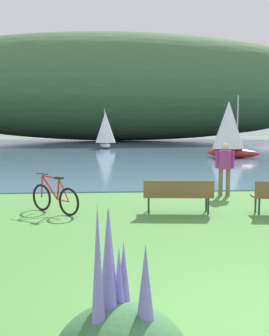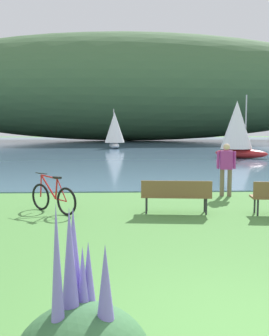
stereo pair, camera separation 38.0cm
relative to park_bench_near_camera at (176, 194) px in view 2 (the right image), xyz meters
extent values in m
cube|color=#5B7F9E|center=(-0.08, 43.37, -0.50)|extent=(180.00, 80.00, 0.04)
ellipsoid|color=#42663D|center=(0.23, 58.64, 8.56)|extent=(84.27, 28.00, 18.08)
cube|color=brown|center=(0.01, 0.08, -0.07)|extent=(1.84, 0.65, 0.05)
cube|color=brown|center=(-0.01, -0.13, 0.15)|extent=(1.80, 0.21, 0.40)
cylinder|color=#2D2D33|center=(-0.74, 0.32, -0.30)|extent=(0.05, 0.05, 0.45)
cylinder|color=#2D2D33|center=(0.78, 0.17, -0.30)|extent=(0.05, 0.05, 0.45)
cylinder|color=#2D2D33|center=(-0.77, -0.02, -0.30)|extent=(0.05, 0.05, 0.45)
cylinder|color=#2D2D33|center=(0.75, -0.16, -0.30)|extent=(0.05, 0.05, 0.45)
cylinder|color=#2D2D33|center=(2.06, 0.01, -0.30)|extent=(0.05, 0.05, 0.45)
cylinder|color=#2D2D33|center=(2.03, -0.32, -0.30)|extent=(0.05, 0.05, 0.45)
torus|color=black|center=(-3.59, 0.58, -0.16)|extent=(0.58, 0.52, 0.72)
torus|color=black|center=(-2.80, -0.11, -0.16)|extent=(0.58, 0.52, 0.72)
cylinder|color=red|center=(-3.33, 0.36, 0.15)|extent=(0.48, 0.43, 0.61)
cylinder|color=red|center=(-3.30, 0.33, 0.41)|extent=(0.52, 0.47, 0.09)
cylinder|color=red|center=(-3.09, 0.14, 0.12)|extent=(0.12, 0.11, 0.54)
cylinder|color=red|center=(-2.96, 0.03, -0.15)|extent=(0.34, 0.30, 0.05)
cylinder|color=red|center=(-2.93, 0.00, 0.11)|extent=(0.29, 0.27, 0.56)
cylinder|color=red|center=(-3.57, 0.57, 0.14)|extent=(0.09, 0.08, 0.60)
cube|color=black|center=(-3.06, 0.12, 0.42)|extent=(0.25, 0.23, 0.05)
cylinder|color=black|center=(-3.55, 0.55, 0.48)|extent=(0.38, 0.34, 0.02)
cylinder|color=#72604C|center=(1.87, 2.53, -0.08)|extent=(0.14, 0.14, 0.88)
cylinder|color=#72604C|center=(2.10, 2.50, -0.08)|extent=(0.14, 0.14, 0.88)
cube|color=#9E338C|center=(1.99, 2.52, 0.66)|extent=(0.40, 0.26, 0.60)
sphere|color=beige|center=(1.99, 2.52, 1.08)|extent=(0.22, 0.22, 0.22)
cylinder|color=#9E338C|center=(1.73, 2.55, 0.66)|extent=(0.09, 0.09, 0.56)
cylinder|color=#9E338C|center=(2.24, 2.49, 0.66)|extent=(0.09, 0.09, 0.56)
cylinder|color=#386B3D|center=(-1.74, -6.89, 0.23)|extent=(0.02, 0.02, 0.12)
cone|color=#8470D1|center=(-1.74, -6.89, 0.53)|extent=(0.10, 0.10, 0.48)
cylinder|color=#386B3D|center=(-1.83, -6.99, 0.23)|extent=(0.02, 0.02, 0.12)
cone|color=#8470D1|center=(-1.83, -6.99, 0.69)|extent=(0.14, 0.14, 0.81)
cylinder|color=#386B3D|center=(-1.70, -6.82, 0.23)|extent=(0.02, 0.02, 0.12)
cone|color=#8470D1|center=(-1.70, -6.82, 0.54)|extent=(0.11, 0.11, 0.50)
cylinder|color=#386B3D|center=(-1.90, -7.14, 0.23)|extent=(0.02, 0.02, 0.12)
cone|color=#8470D1|center=(-1.90, -7.14, 0.73)|extent=(0.10, 0.10, 0.88)
cylinder|color=#386B3D|center=(-1.82, -6.82, 0.23)|extent=(0.02, 0.02, 0.12)
cone|color=#8470D1|center=(-1.82, -6.82, 0.68)|extent=(0.15, 0.15, 0.78)
cylinder|color=#386B3D|center=(-1.56, -7.11, 0.23)|extent=(0.02, 0.02, 0.12)
cone|color=#8470D1|center=(-1.56, -7.11, 0.57)|extent=(0.13, 0.13, 0.57)
ellipsoid|color=#B22323|center=(7.33, 17.97, -0.15)|extent=(3.77, 3.08, 0.67)
cylinder|color=#B2B2B2|center=(7.58, 17.80, 2.11)|extent=(0.10, 0.10, 3.84)
cone|color=white|center=(7.03, 18.18, 1.92)|extent=(3.18, 3.18, 3.46)
ellipsoid|color=white|center=(-2.04, 32.13, -0.17)|extent=(1.52, 3.70, 0.63)
cylinder|color=#B2B2B2|center=(-2.08, 32.41, 1.94)|extent=(0.09, 0.09, 3.59)
cone|color=white|center=(-1.99, 31.80, 1.76)|extent=(2.42, 2.42, 3.23)
camera|label=1|loc=(-1.83, -9.83, 1.68)|focal=41.58mm
camera|label=2|loc=(-1.45, -9.85, 1.68)|focal=41.58mm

